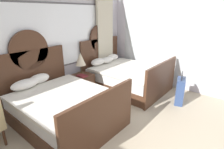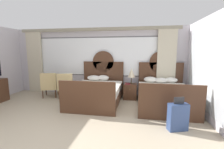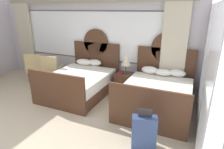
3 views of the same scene
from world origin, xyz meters
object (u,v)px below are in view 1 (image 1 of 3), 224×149
(bed_near_mirror, at_px, (126,76))
(book_on_nightstand, at_px, (82,76))
(nightstand_between_beds, at_px, (83,85))
(suitcase_on_floor, at_px, (180,91))
(bed_near_window, at_px, (61,105))
(table_lamp_on_nightstand, at_px, (80,59))

(bed_near_mirror, relative_size, book_on_nightstand, 8.16)
(nightstand_between_beds, relative_size, suitcase_on_floor, 0.74)
(bed_near_window, distance_m, nightstand_between_beds, 1.28)
(suitcase_on_floor, bearing_deg, nightstand_between_beds, 118.69)
(bed_near_window, bearing_deg, suitcase_on_floor, -33.98)
(nightstand_between_beds, xyz_separation_m, suitcase_on_floor, (1.19, -2.17, 0.03))
(bed_near_mirror, relative_size, suitcase_on_floor, 2.73)
(table_lamp_on_nightstand, bearing_deg, book_on_nightstand, -126.13)
(bed_near_window, distance_m, bed_near_mirror, 2.23)
(bed_near_window, bearing_deg, book_on_nightstand, 26.98)
(bed_near_window, bearing_deg, bed_near_mirror, 0.17)
(table_lamp_on_nightstand, bearing_deg, bed_near_mirror, -32.19)
(nightstand_between_beds, bearing_deg, bed_near_mirror, -28.88)
(bed_near_window, relative_size, table_lamp_on_nightstand, 3.67)
(bed_near_mirror, xyz_separation_m, table_lamp_on_nightstand, (-1.08, 0.68, 0.60))
(table_lamp_on_nightstand, relative_size, book_on_nightstand, 2.22)
(book_on_nightstand, bearing_deg, bed_near_mirror, -23.39)
(suitcase_on_floor, bearing_deg, bed_near_window, 146.02)
(bed_near_mirror, height_order, nightstand_between_beds, bed_near_mirror)
(nightstand_between_beds, bearing_deg, bed_near_window, -150.97)
(nightstand_between_beds, distance_m, book_on_nightstand, 0.33)
(book_on_nightstand, relative_size, suitcase_on_floor, 0.33)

